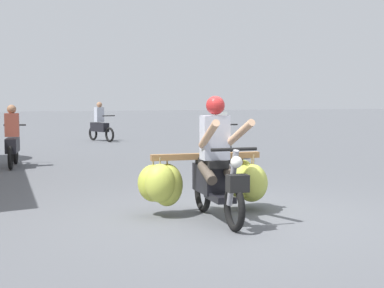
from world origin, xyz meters
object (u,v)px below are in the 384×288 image
Objects in this scene: motorbike_distant_ahead_left at (13,142)px; motorbike_distant_far_ahead at (221,138)px; motorbike_distant_ahead_right at (100,125)px; motorbike_main_loaded at (211,178)px.

motorbike_distant_ahead_left is 4.90m from motorbike_distant_far_ahead.
motorbike_distant_ahead_right is at bearing 66.10° from motorbike_distant_ahead_left.
motorbike_main_loaded is 1.24× the size of motorbike_distant_ahead_right.
motorbike_distant_far_ahead is (2.52, 6.08, 0.07)m from motorbike_main_loaded.
motorbike_distant_ahead_right is at bearing 86.75° from motorbike_main_loaded.
motorbike_distant_far_ahead is (4.90, -0.24, 0.00)m from motorbike_distant_ahead_left.
motorbike_distant_ahead_left is at bearing -113.90° from motorbike_distant_ahead_right.
motorbike_distant_ahead_right is (0.76, 13.40, 0.07)m from motorbike_main_loaded.
motorbike_main_loaded is 1.17× the size of motorbike_distant_far_ahead.
motorbike_main_loaded is at bearing -69.38° from motorbike_distant_ahead_left.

